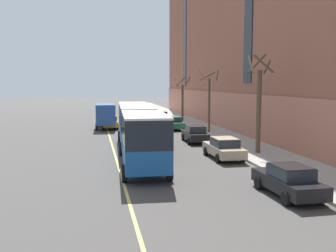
{
  "coord_description": "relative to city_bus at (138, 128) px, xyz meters",
  "views": [
    {
      "loc": [
        -3.96,
        -23.41,
        5.46
      ],
      "look_at": [
        2.25,
        9.47,
        1.8
      ],
      "focal_mm": 42.0,
      "sensor_mm": 36.0,
      "label": 1
    }
  ],
  "objects": [
    {
      "name": "box_truck",
      "position": [
        -1.89,
        18.19,
        -0.41
      ],
      "size": [
        2.44,
        6.93,
        3.01
      ],
      "color": "#285199",
      "rests_on": "ground"
    },
    {
      "name": "street_tree_mid_block",
      "position": [
        9.08,
        -1.17,
        1.85
      ],
      "size": [
        1.67,
        1.75,
        7.56
      ],
      "color": "brown",
      "rests_on": "sidewalk"
    },
    {
      "name": "fire_hydrant",
      "position": [
        7.7,
        0.37,
        -1.62
      ],
      "size": [
        0.42,
        0.24,
        0.72
      ],
      "color": "red",
      "rests_on": "sidewalk"
    },
    {
      "name": "ground_plane",
      "position": [
        0.75,
        -5.73,
        -2.12
      ],
      "size": [
        260.0,
        260.0,
        0.0
      ],
      "primitive_type": "plane",
      "color": "#4C4947"
    },
    {
      "name": "sidewalk",
      "position": [
        9.54,
        -2.73,
        -2.04
      ],
      "size": [
        4.68,
        160.0,
        0.15
      ],
      "primitive_type": "cube",
      "color": "#ADA89E",
      "rests_on": "ground"
    },
    {
      "name": "parked_car_champagne_3",
      "position": [
        5.98,
        24.94,
        -1.34
      ],
      "size": [
        2.02,
        4.75,
        1.56
      ],
      "color": "#BCAD89",
      "rests_on": "ground"
    },
    {
      "name": "city_bus",
      "position": [
        0.0,
        0.0,
        0.0
      ],
      "size": [
        3.57,
        18.7,
        3.66
      ],
      "color": "#19569E",
      "rests_on": "ground"
    },
    {
      "name": "parked_car_black_0",
      "position": [
        5.96,
        -12.0,
        -1.33
      ],
      "size": [
        2.05,
        4.61,
        1.56
      ],
      "color": "black",
      "rests_on": "ground"
    },
    {
      "name": "taxi_cab",
      "position": [
        -1.33,
        18.57,
        -1.34
      ],
      "size": [
        2.0,
        4.48,
        1.56
      ],
      "color": "yellow",
      "rests_on": "ground"
    },
    {
      "name": "parked_car_champagne_1",
      "position": [
        5.97,
        -2.33,
        -1.33
      ],
      "size": [
        2.02,
        4.77,
        1.56
      ],
      "color": "#BCAD89",
      "rests_on": "ground"
    },
    {
      "name": "parked_car_green_4",
      "position": [
        5.94,
        15.91,
        -1.33
      ],
      "size": [
        2.1,
        4.52,
        1.56
      ],
      "color": "#23603D",
      "rests_on": "ground"
    },
    {
      "name": "lane_centerline",
      "position": [
        -1.7,
        -2.73,
        -2.11
      ],
      "size": [
        0.16,
        140.0,
        0.01
      ],
      "primitive_type": "cube",
      "color": "#E0D66B",
      "rests_on": "ground"
    },
    {
      "name": "street_tree_far_uptown",
      "position": [
        9.1,
        11.95,
        1.5
      ],
      "size": [
        2.2,
        2.04,
        6.83
      ],
      "color": "brown",
      "rests_on": "sidewalk"
    },
    {
      "name": "street_tree_far_downtown",
      "position": [
        9.09,
        25.08,
        1.17
      ],
      "size": [
        2.06,
        2.02,
        6.32
      ],
      "color": "brown",
      "rests_on": "sidewalk"
    },
    {
      "name": "parked_car_black_2",
      "position": [
        5.94,
        5.73,
        -1.34
      ],
      "size": [
        2.05,
        4.47,
        1.56
      ],
      "color": "black",
      "rests_on": "ground"
    }
  ]
}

